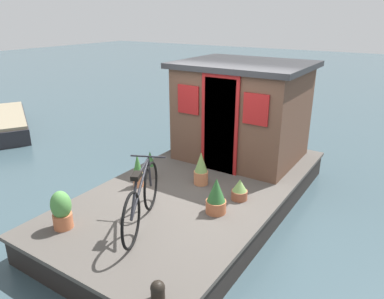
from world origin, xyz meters
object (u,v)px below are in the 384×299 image
at_px(potted_plant_lavender, 240,190).
at_px(dinghy_boat, 1,124).
at_px(potted_plant_thyme, 201,169).
at_px(bicycle, 142,199).
at_px(potted_plant_succulent, 62,210).
at_px(potted_plant_ivy, 216,196).
at_px(houseboat_cabin, 242,111).
at_px(potted_plant_sage, 150,165).
at_px(mooring_bollard, 158,290).
at_px(potted_plant_geranium, 138,171).

height_order(potted_plant_lavender, dinghy_boat, potted_plant_lavender).
bearing_deg(potted_plant_lavender, dinghy_boat, 84.73).
height_order(potted_plant_thyme, dinghy_boat, potted_plant_thyme).
distance_m(bicycle, potted_plant_succulent, 1.07).
bearing_deg(dinghy_boat, potted_plant_succulent, -113.91).
relative_size(potted_plant_thyme, dinghy_boat, 0.17).
relative_size(bicycle, potted_plant_ivy, 2.85).
bearing_deg(houseboat_cabin, potted_plant_ivy, -162.75).
relative_size(potted_plant_sage, potted_plant_ivy, 0.88).
distance_m(potted_plant_lavender, mooring_bollard, 2.38).
relative_size(potted_plant_lavender, potted_plant_sage, 0.70).
relative_size(potted_plant_succulent, mooring_bollard, 2.45).
height_order(bicycle, potted_plant_lavender, bicycle).
bearing_deg(potted_plant_geranium, potted_plant_succulent, 179.04).
bearing_deg(potted_plant_succulent, mooring_bollard, -100.61).
distance_m(potted_plant_lavender, potted_plant_geranium, 1.69).
bearing_deg(potted_plant_lavender, potted_plant_ivy, 168.60).
bearing_deg(potted_plant_thyme, potted_plant_geranium, 127.88).
bearing_deg(potted_plant_succulent, potted_plant_ivy, -46.21).
bearing_deg(potted_plant_ivy, potted_plant_thyme, 44.62).
height_order(potted_plant_ivy, dinghy_boat, potted_plant_ivy).
bearing_deg(potted_plant_ivy, houseboat_cabin, 17.25).
distance_m(bicycle, potted_plant_lavender, 1.60).
distance_m(potted_plant_geranium, mooring_bollard, 2.63).
distance_m(potted_plant_ivy, potted_plant_thyme, 0.96).
distance_m(potted_plant_sage, potted_plant_ivy, 1.63).
xyz_separation_m(potted_plant_lavender, potted_plant_geranium, (-0.50, 1.61, 0.11)).
bearing_deg(houseboat_cabin, potted_plant_geranium, 159.42).
relative_size(potted_plant_succulent, dinghy_boat, 0.16).
height_order(potted_plant_thyme, potted_plant_succulent, potted_plant_thyme).
xyz_separation_m(houseboat_cabin, bicycle, (-3.04, -0.01, -0.55)).
bearing_deg(potted_plant_geranium, potted_plant_sage, 9.36).
bearing_deg(potted_plant_lavender, potted_plant_succulent, 140.82).
relative_size(houseboat_cabin, potted_plant_sage, 5.02).
height_order(potted_plant_geranium, potted_plant_succulent, potted_plant_geranium).
bearing_deg(potted_plant_succulent, houseboat_cabin, -12.88).
bearing_deg(bicycle, potted_plant_geranium, 43.62).
xyz_separation_m(potted_plant_geranium, mooring_bollard, (-1.86, -1.86, -0.16)).
distance_m(houseboat_cabin, potted_plant_lavender, 2.01).
height_order(houseboat_cabin, potted_plant_sage, houseboat_cabin).
bearing_deg(potted_plant_sage, houseboat_cabin, -26.53).
distance_m(houseboat_cabin, mooring_bollard, 4.25).
distance_m(potted_plant_ivy, potted_plant_geranium, 1.50).
height_order(potted_plant_geranium, mooring_bollard, potted_plant_geranium).
distance_m(potted_plant_sage, potted_plant_succulent, 1.91).
xyz_separation_m(potted_plant_ivy, potted_plant_succulent, (-1.47, 1.53, 0.01)).
bearing_deg(potted_plant_thyme, potted_plant_succulent, 158.36).
xyz_separation_m(potted_plant_geranium, potted_plant_succulent, (-1.51, 0.03, -0.01)).
height_order(houseboat_cabin, potted_plant_geranium, houseboat_cabin).
xyz_separation_m(potted_plant_lavender, potted_plant_sage, (-0.10, 1.68, 0.07)).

